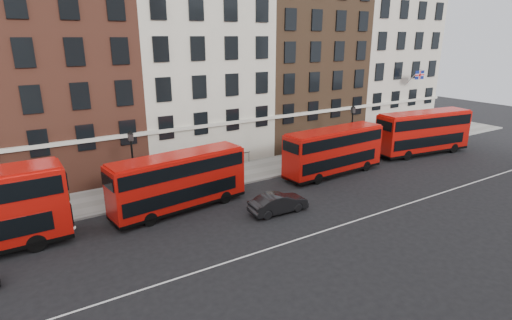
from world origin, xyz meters
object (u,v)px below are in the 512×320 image
bus_c (334,150)px  bus_d (423,132)px  car_front (278,203)px  traffic_light (430,122)px  bus_b (179,181)px

bus_c → bus_d: 12.35m
bus_d → car_front: (-21.08, -4.06, -1.70)m
bus_c → traffic_light: 17.10m
bus_b → traffic_light: bearing=-2.5°
bus_c → traffic_light: (16.92, 2.49, 0.22)m
bus_c → bus_d: (12.35, 0.01, 0.17)m
bus_c → bus_d: bus_d is taller
bus_c → bus_d: size_ratio=0.92×
bus_c → car_front: 9.75m
bus_b → bus_d: bearing=-7.0°
car_front → traffic_light: size_ratio=1.30×
bus_b → car_front: bus_b is taller
bus_c → car_front: bearing=-157.8°
car_front → bus_d: bearing=-77.0°
bus_b → traffic_light: (31.33, 2.49, 0.25)m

